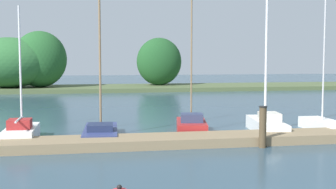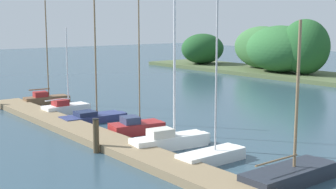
{
  "view_description": "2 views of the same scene",
  "coord_description": "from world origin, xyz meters",
  "px_view_note": "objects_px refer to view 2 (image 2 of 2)",
  "views": [
    {
      "loc": [
        -5.78,
        -6.65,
        3.3
      ],
      "look_at": [
        -2.51,
        11.7,
        1.76
      ],
      "focal_mm": 47.07,
      "sensor_mm": 36.0,
      "label": 1
    },
    {
      "loc": [
        18.16,
        -1.23,
        5.75
      ],
      "look_at": [
        2.26,
        11.2,
        2.58
      ],
      "focal_mm": 49.76,
      "sensor_mm": 36.0,
      "label": 2
    }
  ],
  "objects_px": {
    "sailboat_0": "(47,98)",
    "sailboat_4": "(171,139)",
    "sailboat_2": "(94,116)",
    "sailboat_6": "(292,174)",
    "sailboat_5": "(214,154)",
    "sailboat_3": "(138,126)",
    "mooring_piling_1": "(96,136)",
    "sailboat_1": "(67,108)"
  },
  "relations": [
    {
      "from": "sailboat_3",
      "to": "mooring_piling_1",
      "type": "distance_m",
      "value": 3.99
    },
    {
      "from": "sailboat_1",
      "to": "sailboat_5",
      "type": "xyz_separation_m",
      "value": [
        13.18,
        0.21,
        -0.03
      ]
    },
    {
      "from": "sailboat_3",
      "to": "sailboat_2",
      "type": "bearing_deg",
      "value": 105.44
    },
    {
      "from": "sailboat_6",
      "to": "sailboat_1",
      "type": "bearing_deg",
      "value": 92.52
    },
    {
      "from": "sailboat_0",
      "to": "sailboat_2",
      "type": "height_order",
      "value": "sailboat_2"
    },
    {
      "from": "sailboat_4",
      "to": "sailboat_6",
      "type": "height_order",
      "value": "sailboat_4"
    },
    {
      "from": "sailboat_2",
      "to": "sailboat_3",
      "type": "height_order",
      "value": "sailboat_3"
    },
    {
      "from": "sailboat_3",
      "to": "sailboat_6",
      "type": "xyz_separation_m",
      "value": [
        9.65,
        0.12,
        -0.05
      ]
    },
    {
      "from": "sailboat_4",
      "to": "sailboat_5",
      "type": "relative_size",
      "value": 0.89
    },
    {
      "from": "sailboat_6",
      "to": "mooring_piling_1",
      "type": "relative_size",
      "value": 3.76
    },
    {
      "from": "sailboat_5",
      "to": "sailboat_6",
      "type": "xyz_separation_m",
      "value": [
        3.57,
        0.48,
        0.01
      ]
    },
    {
      "from": "sailboat_4",
      "to": "sailboat_3",
      "type": "bearing_deg",
      "value": 90.93
    },
    {
      "from": "sailboat_5",
      "to": "mooring_piling_1",
      "type": "relative_size",
      "value": 4.92
    },
    {
      "from": "mooring_piling_1",
      "to": "sailboat_4",
      "type": "bearing_deg",
      "value": 65.33
    },
    {
      "from": "sailboat_3",
      "to": "sailboat_6",
      "type": "relative_size",
      "value": 1.36
    },
    {
      "from": "sailboat_1",
      "to": "sailboat_3",
      "type": "relative_size",
      "value": 0.68
    },
    {
      "from": "sailboat_1",
      "to": "sailboat_5",
      "type": "relative_size",
      "value": 0.71
    },
    {
      "from": "sailboat_6",
      "to": "sailboat_2",
      "type": "bearing_deg",
      "value": 92.14
    },
    {
      "from": "sailboat_2",
      "to": "sailboat_4",
      "type": "distance_m",
      "value": 7.27
    },
    {
      "from": "mooring_piling_1",
      "to": "sailboat_0",
      "type": "bearing_deg",
      "value": 165.46
    },
    {
      "from": "sailboat_1",
      "to": "mooring_piling_1",
      "type": "distance_m",
      "value": 9.45
    },
    {
      "from": "sailboat_2",
      "to": "sailboat_4",
      "type": "relative_size",
      "value": 1.13
    },
    {
      "from": "sailboat_4",
      "to": "sailboat_6",
      "type": "bearing_deg",
      "value": -77.52
    },
    {
      "from": "sailboat_5",
      "to": "sailboat_6",
      "type": "bearing_deg",
      "value": -82.76
    },
    {
      "from": "sailboat_2",
      "to": "sailboat_6",
      "type": "height_order",
      "value": "sailboat_2"
    },
    {
      "from": "sailboat_2",
      "to": "sailboat_5",
      "type": "xyz_separation_m",
      "value": [
        10.04,
        -0.01,
        0.01
      ]
    },
    {
      "from": "sailboat_1",
      "to": "sailboat_5",
      "type": "bearing_deg",
      "value": -89.26
    },
    {
      "from": "sailboat_1",
      "to": "sailboat_4",
      "type": "distance_m",
      "value": 10.4
    },
    {
      "from": "sailboat_3",
      "to": "sailboat_5",
      "type": "height_order",
      "value": "sailboat_3"
    },
    {
      "from": "sailboat_5",
      "to": "sailboat_6",
      "type": "distance_m",
      "value": 3.6
    },
    {
      "from": "sailboat_0",
      "to": "sailboat_3",
      "type": "height_order",
      "value": "sailboat_3"
    },
    {
      "from": "sailboat_2",
      "to": "sailboat_6",
      "type": "relative_size",
      "value": 1.32
    },
    {
      "from": "sailboat_0",
      "to": "sailboat_4",
      "type": "bearing_deg",
      "value": -85.23
    },
    {
      "from": "sailboat_0",
      "to": "sailboat_5",
      "type": "xyz_separation_m",
      "value": [
        17.21,
        -0.24,
        -0.07
      ]
    },
    {
      "from": "sailboat_0",
      "to": "sailboat_6",
      "type": "relative_size",
      "value": 1.23
    },
    {
      "from": "sailboat_3",
      "to": "sailboat_5",
      "type": "relative_size",
      "value": 1.04
    },
    {
      "from": "sailboat_6",
      "to": "mooring_piling_1",
      "type": "xyz_separation_m",
      "value": [
        -7.77,
        -3.62,
        0.43
      ]
    },
    {
      "from": "sailboat_3",
      "to": "sailboat_4",
      "type": "distance_m",
      "value": 3.34
    },
    {
      "from": "sailboat_0",
      "to": "sailboat_1",
      "type": "height_order",
      "value": "sailboat_0"
    },
    {
      "from": "sailboat_4",
      "to": "mooring_piling_1",
      "type": "distance_m",
      "value": 3.43
    },
    {
      "from": "sailboat_0",
      "to": "sailboat_5",
      "type": "distance_m",
      "value": 17.21
    },
    {
      "from": "sailboat_4",
      "to": "sailboat_6",
      "type": "xyz_separation_m",
      "value": [
        6.34,
        0.52,
        -0.09
      ]
    }
  ]
}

